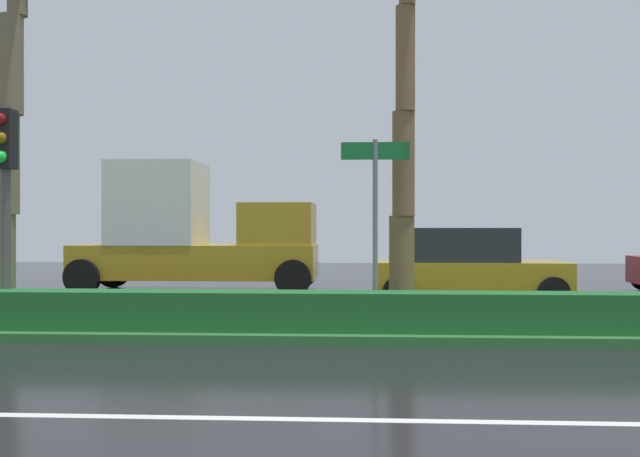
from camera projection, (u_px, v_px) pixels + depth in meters
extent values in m
cube|color=black|center=(369.00, 323.00, 13.60)|extent=(90.00, 42.00, 0.10)
cube|color=white|center=(378.00, 420.00, 6.61)|extent=(81.00, 0.14, 0.01)
cube|color=#2D6B33|center=(370.00, 324.00, 12.60)|extent=(85.50, 4.00, 0.15)
cube|color=#1E6028|center=(371.00, 311.00, 11.20)|extent=(76.50, 0.70, 0.60)
cylinder|color=#716147|center=(5.00, 164.00, 13.36)|extent=(0.50, 0.50, 1.83)
cylinder|color=#716147|center=(11.00, 65.00, 13.39)|extent=(0.43, 0.43, 1.83)
cylinder|color=brown|center=(402.00, 268.00, 12.57)|extent=(0.44, 0.44, 1.79)
cylinder|color=brown|center=(403.00, 164.00, 12.50)|extent=(0.38, 0.38, 1.79)
cylinder|color=brown|center=(405.00, 59.00, 12.43)|extent=(0.33, 0.33, 1.79)
cylinder|color=#4C4C47|center=(6.00, 215.00, 11.81)|extent=(0.16, 0.16, 3.57)
cube|color=black|center=(6.00, 139.00, 11.80)|extent=(0.28, 0.32, 0.96)
sphere|color=maroon|center=(0.00, 119.00, 11.63)|extent=(0.20, 0.20, 0.20)
sphere|color=#7F600F|center=(0.00, 138.00, 11.63)|extent=(0.20, 0.20, 0.20)
sphere|color=#1EEA3F|center=(1.00, 157.00, 11.64)|extent=(0.20, 0.20, 0.20)
cylinder|color=slate|center=(375.00, 233.00, 11.69)|extent=(0.08, 0.08, 3.00)
cube|color=#146B2D|center=(375.00, 151.00, 11.69)|extent=(1.10, 0.03, 0.28)
cube|color=#B28C1E|center=(197.00, 261.00, 19.61)|extent=(6.40, 2.30, 0.90)
cube|color=#B28C1E|center=(278.00, 224.00, 19.48)|extent=(1.90, 2.21, 1.10)
cube|color=silver|center=(159.00, 204.00, 19.66)|extent=(2.30, 2.35, 2.20)
cylinder|color=black|center=(301.00, 272.00, 20.63)|extent=(0.92, 0.30, 0.92)
cylinder|color=black|center=(293.00, 278.00, 18.29)|extent=(0.92, 0.30, 0.92)
cylinder|color=black|center=(113.00, 271.00, 20.93)|extent=(0.92, 0.30, 0.92)
cylinder|color=black|center=(82.00, 277.00, 18.59)|extent=(0.92, 0.30, 0.92)
cube|color=#B28C1E|center=(469.00, 277.00, 16.55)|extent=(4.30, 1.76, 0.72)
cube|color=#1E2328|center=(463.00, 245.00, 16.55)|extent=(2.30, 1.58, 0.76)
cylinder|color=black|center=(533.00, 286.00, 17.35)|extent=(0.68, 0.22, 0.68)
cylinder|color=black|center=(553.00, 293.00, 15.56)|extent=(0.68, 0.22, 0.68)
cylinder|color=black|center=(394.00, 285.00, 17.54)|extent=(0.68, 0.22, 0.68)
cylinder|color=black|center=(398.00, 292.00, 15.74)|extent=(0.68, 0.22, 0.68)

